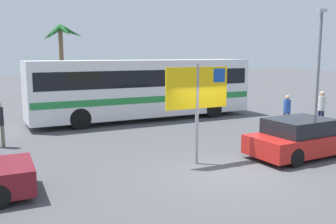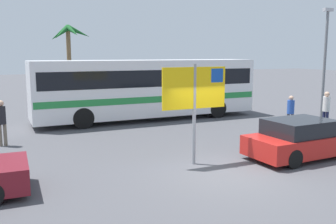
{
  "view_description": "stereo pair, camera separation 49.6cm",
  "coord_description": "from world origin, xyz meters",
  "px_view_note": "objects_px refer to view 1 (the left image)",
  "views": [
    {
      "loc": [
        -6.45,
        -8.56,
        3.5
      ],
      "look_at": [
        -0.12,
        3.97,
        1.3
      ],
      "focal_mm": 39.79,
      "sensor_mm": 36.0,
      "label": 1
    },
    {
      "loc": [
        -6.01,
        -8.78,
        3.5
      ],
      "look_at": [
        -0.12,
        3.97,
        1.3
      ],
      "focal_mm": 39.79,
      "sensor_mm": 36.0,
      "label": 2
    }
  ],
  "objects_px": {
    "ferry_sign": "(198,92)",
    "car_red": "(303,138)",
    "bus_front_coach": "(144,86)",
    "pedestrian_near_sign": "(321,106)",
    "pedestrian_by_bus": "(287,109)"
  },
  "relations": [
    {
      "from": "car_red",
      "to": "pedestrian_by_bus",
      "type": "height_order",
      "value": "pedestrian_by_bus"
    },
    {
      "from": "pedestrian_by_bus",
      "to": "pedestrian_near_sign",
      "type": "distance_m",
      "value": 1.72
    },
    {
      "from": "ferry_sign",
      "to": "bus_front_coach",
      "type": "bearing_deg",
      "value": 78.51
    },
    {
      "from": "car_red",
      "to": "ferry_sign",
      "type": "bearing_deg",
      "value": 164.47
    },
    {
      "from": "bus_front_coach",
      "to": "pedestrian_by_bus",
      "type": "relative_size",
      "value": 7.42
    },
    {
      "from": "bus_front_coach",
      "to": "pedestrian_near_sign",
      "type": "xyz_separation_m",
      "value": [
        6.5,
        -6.04,
        -0.73
      ]
    },
    {
      "from": "pedestrian_near_sign",
      "to": "pedestrian_by_bus",
      "type": "bearing_deg",
      "value": -21.06
    },
    {
      "from": "car_red",
      "to": "pedestrian_by_bus",
      "type": "relative_size",
      "value": 2.58
    },
    {
      "from": "pedestrian_by_bus",
      "to": "bus_front_coach",
      "type": "bearing_deg",
      "value": -84.72
    },
    {
      "from": "car_red",
      "to": "pedestrian_near_sign",
      "type": "bearing_deg",
      "value": 32.59
    },
    {
      "from": "ferry_sign",
      "to": "pedestrian_by_bus",
      "type": "bearing_deg",
      "value": 23.05
    },
    {
      "from": "bus_front_coach",
      "to": "pedestrian_by_bus",
      "type": "height_order",
      "value": "bus_front_coach"
    },
    {
      "from": "bus_front_coach",
      "to": "car_red",
      "type": "height_order",
      "value": "bus_front_coach"
    },
    {
      "from": "ferry_sign",
      "to": "car_red",
      "type": "distance_m",
      "value": 4.15
    },
    {
      "from": "bus_front_coach",
      "to": "pedestrian_by_bus",
      "type": "bearing_deg",
      "value": -48.4
    }
  ]
}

